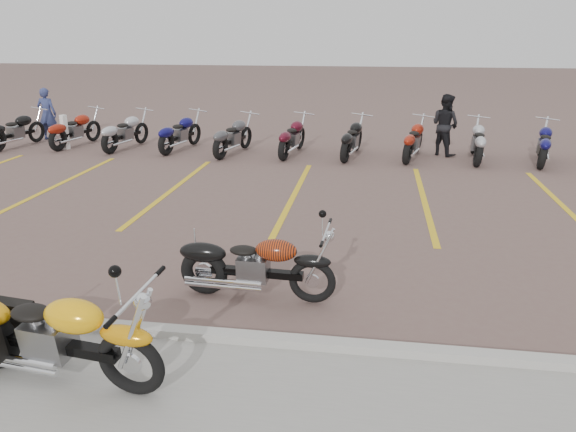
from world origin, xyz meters
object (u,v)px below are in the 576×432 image
bollard (65,132)px  flame_cruiser (253,268)px  yellow_cruiser (52,336)px  person_b (445,125)px  person_a (47,114)px

bollard → flame_cruiser: bearing=-49.3°
yellow_cruiser → person_b: (4.96, 11.56, 0.36)m
person_a → bollard: 1.94m
yellow_cruiser → person_a: size_ratio=1.44×
person_a → bollard: (1.33, -1.37, -0.32)m
yellow_cruiser → person_a: (-7.25, 12.11, 0.33)m
flame_cruiser → person_a: size_ratio=1.26×
yellow_cruiser → person_a: bearing=128.7°
person_b → bollard: size_ratio=1.69×
yellow_cruiser → flame_cruiser: 2.58m
flame_cruiser → person_a: person_a is taller
yellow_cruiser → bollard: size_ratio=2.35×
yellow_cruiser → flame_cruiser: size_ratio=1.14×
person_b → bollard: person_b is taller
flame_cruiser → bollard: (-7.48, 8.68, 0.08)m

